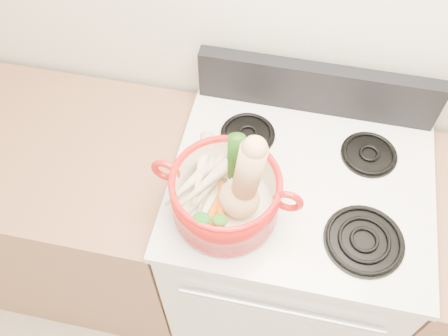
% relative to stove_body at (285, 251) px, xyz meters
% --- Properties ---
extents(wall_back, '(3.50, 0.02, 2.60)m').
position_rel_stove_body_xyz_m(wall_back, '(0.00, 0.35, 0.84)').
color(wall_back, beige).
rests_on(wall_back, floor).
extents(stove_body, '(0.76, 0.65, 0.92)m').
position_rel_stove_body_xyz_m(stove_body, '(0.00, 0.00, 0.00)').
color(stove_body, silver).
rests_on(stove_body, floor).
extents(cooktop, '(0.78, 0.67, 0.03)m').
position_rel_stove_body_xyz_m(cooktop, '(0.00, 0.00, 0.47)').
color(cooktop, silver).
rests_on(cooktop, stove_body).
extents(control_backsplash, '(0.76, 0.05, 0.18)m').
position_rel_stove_body_xyz_m(control_backsplash, '(0.00, 0.30, 0.58)').
color(control_backsplash, black).
rests_on(control_backsplash, cooktop).
extents(oven_handle, '(0.60, 0.02, 0.02)m').
position_rel_stove_body_xyz_m(oven_handle, '(0.00, -0.34, 0.32)').
color(oven_handle, silver).
rests_on(oven_handle, stove_body).
extents(counter_left, '(1.36, 0.65, 0.90)m').
position_rel_stove_body_xyz_m(counter_left, '(-1.07, 0.00, -0.01)').
color(counter_left, '#936345').
rests_on(counter_left, floor).
extents(burner_front_left, '(0.22, 0.22, 0.02)m').
position_rel_stove_body_xyz_m(burner_front_left, '(-0.19, -0.16, 0.50)').
color(burner_front_left, black).
rests_on(burner_front_left, cooktop).
extents(burner_front_right, '(0.22, 0.22, 0.02)m').
position_rel_stove_body_xyz_m(burner_front_right, '(0.19, -0.16, 0.50)').
color(burner_front_right, black).
rests_on(burner_front_right, cooktop).
extents(burner_back_left, '(0.17, 0.17, 0.02)m').
position_rel_stove_body_xyz_m(burner_back_left, '(-0.19, 0.14, 0.50)').
color(burner_back_left, black).
rests_on(burner_back_left, cooktop).
extents(burner_back_right, '(0.17, 0.17, 0.02)m').
position_rel_stove_body_xyz_m(burner_back_right, '(0.19, 0.14, 0.50)').
color(burner_back_right, black).
rests_on(burner_back_right, cooktop).
extents(dutch_oven, '(0.32, 0.32, 0.15)m').
position_rel_stove_body_xyz_m(dutch_oven, '(-0.20, -0.15, 0.58)').
color(dutch_oven, '#B7130F').
rests_on(dutch_oven, burner_front_left).
extents(pot_handle_left, '(0.08, 0.03, 0.08)m').
position_rel_stove_body_xyz_m(pot_handle_left, '(-0.37, -0.13, 0.63)').
color(pot_handle_left, '#B7130F').
rests_on(pot_handle_left, dutch_oven).
extents(pot_handle_right, '(0.08, 0.03, 0.08)m').
position_rel_stove_body_xyz_m(pot_handle_right, '(-0.04, -0.16, 0.63)').
color(pot_handle_right, '#B7130F').
rests_on(pot_handle_right, dutch_oven).
extents(squash, '(0.17, 0.15, 0.30)m').
position_rel_stove_body_xyz_m(squash, '(-0.16, -0.15, 0.68)').
color(squash, tan).
rests_on(squash, dutch_oven).
extents(leek, '(0.06, 0.07, 0.29)m').
position_rel_stove_body_xyz_m(leek, '(-0.18, -0.13, 0.68)').
color(leek, beige).
rests_on(leek, dutch_oven).
extents(ginger, '(0.11, 0.09, 0.05)m').
position_rel_stove_body_xyz_m(ginger, '(-0.20, -0.05, 0.56)').
color(ginger, tan).
rests_on(ginger, dutch_oven).
extents(parsnip_0, '(0.05, 0.24, 0.07)m').
position_rel_stove_body_xyz_m(parsnip_0, '(-0.27, -0.10, 0.56)').
color(parsnip_0, beige).
rests_on(parsnip_0, dutch_oven).
extents(parsnip_1, '(0.10, 0.18, 0.05)m').
position_rel_stove_body_xyz_m(parsnip_1, '(-0.27, -0.14, 0.57)').
color(parsnip_1, beige).
rests_on(parsnip_1, dutch_oven).
extents(parsnip_2, '(0.06, 0.17, 0.05)m').
position_rel_stove_body_xyz_m(parsnip_2, '(-0.25, -0.09, 0.57)').
color(parsnip_2, beige).
rests_on(parsnip_2, dutch_oven).
extents(parsnip_3, '(0.12, 0.16, 0.05)m').
position_rel_stove_body_xyz_m(parsnip_3, '(-0.31, -0.13, 0.58)').
color(parsnip_3, beige).
rests_on(parsnip_3, dutch_oven).
extents(parsnip_4, '(0.05, 0.23, 0.06)m').
position_rel_stove_body_xyz_m(parsnip_4, '(-0.29, -0.08, 0.59)').
color(parsnip_4, beige).
rests_on(parsnip_4, dutch_oven).
extents(parsnip_5, '(0.14, 0.18, 0.05)m').
position_rel_stove_body_xyz_m(parsnip_5, '(-0.27, -0.14, 0.59)').
color(parsnip_5, beige).
rests_on(parsnip_5, dutch_oven).
extents(carrot_0, '(0.08, 0.16, 0.04)m').
position_rel_stove_body_xyz_m(carrot_0, '(-0.22, -0.21, 0.56)').
color(carrot_0, '#CA440A').
rests_on(carrot_0, dutch_oven).
extents(carrot_1, '(0.06, 0.17, 0.05)m').
position_rel_stove_body_xyz_m(carrot_1, '(-0.23, -0.19, 0.57)').
color(carrot_1, '#D3600A').
rests_on(carrot_1, dutch_oven).
extents(carrot_2, '(0.06, 0.17, 0.05)m').
position_rel_stove_body_xyz_m(carrot_2, '(-0.21, -0.18, 0.57)').
color(carrot_2, '#C45409').
rests_on(carrot_2, dutch_oven).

